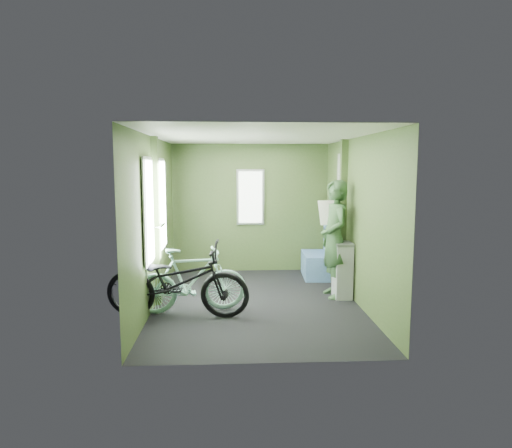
{
  "coord_description": "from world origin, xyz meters",
  "views": [
    {
      "loc": [
        -0.34,
        -6.21,
        1.9
      ],
      "look_at": [
        0.0,
        0.1,
        1.1
      ],
      "focal_mm": 32.0,
      "sensor_mm": 36.0,
      "label": 1
    }
  ],
  "objects_px": {
    "bicycle_mint": "(191,313)",
    "passenger": "(334,239)",
    "waste_box": "(342,270)",
    "bicycle_black": "(178,318)",
    "bench_seat": "(318,262)"
  },
  "relations": [
    {
      "from": "passenger",
      "to": "waste_box",
      "type": "xyz_separation_m",
      "value": [
        0.11,
        -0.07,
        -0.45
      ]
    },
    {
      "from": "bicycle_mint",
      "to": "bench_seat",
      "type": "distance_m",
      "value": 2.77
    },
    {
      "from": "bicycle_black",
      "to": "bench_seat",
      "type": "xyz_separation_m",
      "value": [
        2.17,
        2.06,
        0.26
      ]
    },
    {
      "from": "bicycle_mint",
      "to": "waste_box",
      "type": "xyz_separation_m",
      "value": [
        2.14,
        0.61,
        0.41
      ]
    },
    {
      "from": "passenger",
      "to": "waste_box",
      "type": "bearing_deg",
      "value": 49.53
    },
    {
      "from": "passenger",
      "to": "bicycle_black",
      "type": "bearing_deg",
      "value": -75.36
    },
    {
      "from": "passenger",
      "to": "bench_seat",
      "type": "relative_size",
      "value": 1.97
    },
    {
      "from": "bicycle_mint",
      "to": "waste_box",
      "type": "bearing_deg",
      "value": -84.06
    },
    {
      "from": "passenger",
      "to": "waste_box",
      "type": "relative_size",
      "value": 2.1
    },
    {
      "from": "waste_box",
      "to": "bench_seat",
      "type": "height_order",
      "value": "bench_seat"
    },
    {
      "from": "bicycle_black",
      "to": "bicycle_mint",
      "type": "bearing_deg",
      "value": -33.7
    },
    {
      "from": "bicycle_black",
      "to": "bench_seat",
      "type": "distance_m",
      "value": 3.0
    },
    {
      "from": "bicycle_mint",
      "to": "passenger",
      "type": "relative_size",
      "value": 0.86
    },
    {
      "from": "bicycle_mint",
      "to": "bench_seat",
      "type": "height_order",
      "value": "bench_seat"
    },
    {
      "from": "passenger",
      "to": "bench_seat",
      "type": "bearing_deg",
      "value": 173.32
    }
  ]
}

